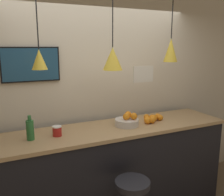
{
  "coord_description": "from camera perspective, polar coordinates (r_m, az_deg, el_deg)",
  "views": [
    {
      "loc": [
        -1.16,
        -1.83,
        2.03
      ],
      "look_at": [
        0.0,
        0.67,
        1.46
      ],
      "focal_mm": 40.0,
      "sensor_mm": 36.0,
      "label": 1
    }
  ],
  "objects": [
    {
      "name": "fruit_bowl",
      "position": [
        2.97,
        3.5,
        -5.18
      ],
      "size": [
        0.28,
        0.28,
        0.16
      ],
      "color": "beige",
      "rests_on": "service_counter"
    },
    {
      "name": "hanging_menu_board",
      "position": [
        2.66,
        7.19,
        5.43
      ],
      "size": [
        0.24,
        0.01,
        0.17
      ],
      "color": "silver"
    },
    {
      "name": "spread_jar",
      "position": [
        2.69,
        -12.42,
        -7.38
      ],
      "size": [
        0.09,
        0.09,
        0.11
      ],
      "color": "red",
      "rests_on": "service_counter"
    },
    {
      "name": "juice_bottle",
      "position": [
        2.64,
        -18.21,
        -6.88
      ],
      "size": [
        0.08,
        0.08,
        0.25
      ],
      "color": "#286B33",
      "rests_on": "service_counter"
    },
    {
      "name": "orange_pile",
      "position": [
        3.16,
        9.18,
        -4.63
      ],
      "size": [
        0.3,
        0.23,
        0.09
      ],
      "color": "orange",
      "rests_on": "service_counter"
    },
    {
      "name": "mounted_tv",
      "position": [
        2.93,
        -18.1,
        7.29
      ],
      "size": [
        0.63,
        0.04,
        0.39
      ],
      "color": "black"
    },
    {
      "name": "service_counter",
      "position": [
        3.13,
        0.0,
        -16.4
      ],
      "size": [
        2.87,
        0.68,
        1.11
      ],
      "color": "black",
      "rests_on": "ground_plane"
    },
    {
      "name": "back_wall",
      "position": [
        3.22,
        -3.38,
        1.37
      ],
      "size": [
        8.0,
        0.06,
        2.9
      ],
      "color": "beige",
      "rests_on": "ground_plane"
    },
    {
      "name": "pendant_lamp_right",
      "position": [
        3.15,
        13.28,
        10.66
      ],
      "size": [
        0.17,
        0.17,
        0.96
      ],
      "color": "black"
    },
    {
      "name": "pendant_lamp_left",
      "position": [
        2.52,
        -16.3,
        8.71
      ],
      "size": [
        0.15,
        0.15,
        0.99
      ],
      "color": "black"
    },
    {
      "name": "pendant_lamp_middle",
      "position": [
        2.75,
        0.14,
        9.05
      ],
      "size": [
        0.22,
        0.22,
        1.03
      ],
      "color": "black"
    }
  ]
}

